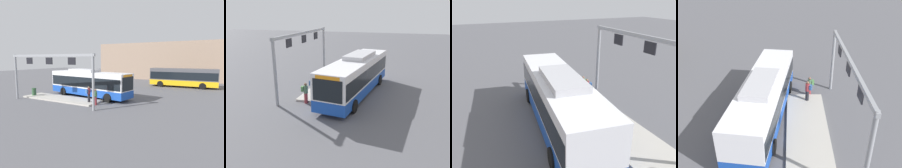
% 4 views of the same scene
% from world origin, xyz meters
% --- Properties ---
extents(ground_plane, '(120.00, 120.00, 0.00)m').
position_xyz_m(ground_plane, '(0.00, 0.00, 0.00)').
color(ground_plane, '#56565B').
extents(platform_curb, '(10.00, 2.80, 0.16)m').
position_xyz_m(platform_curb, '(-1.94, -2.92, 0.08)').
color(platform_curb, '#B2ADA3').
rests_on(platform_curb, ground).
extents(bus_main, '(11.57, 3.97, 3.46)m').
position_xyz_m(bus_main, '(-0.01, 0.00, 1.81)').
color(bus_main, '#1947AD').
rests_on(bus_main, ground).
extents(person_boarding, '(0.46, 0.59, 1.67)m').
position_xyz_m(person_boarding, '(2.18, -3.13, 1.05)').
color(person_boarding, black).
rests_on(person_boarding, platform_curb).
extents(person_waiting_near, '(0.39, 0.56, 1.67)m').
position_xyz_m(person_waiting_near, '(3.20, -3.37, 0.89)').
color(person_waiting_near, maroon).
rests_on(person_waiting_near, ground).
extents(platform_sign_gantry, '(11.31, 0.24, 5.20)m').
position_xyz_m(platform_sign_gantry, '(-1.18, -5.25, 3.85)').
color(platform_sign_gantry, gray).
rests_on(platform_sign_gantry, ground).
extents(trash_bin, '(0.52, 0.52, 0.90)m').
position_xyz_m(trash_bin, '(-6.19, -3.25, 0.61)').
color(trash_bin, '#2D5133').
rests_on(trash_bin, platform_curb).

